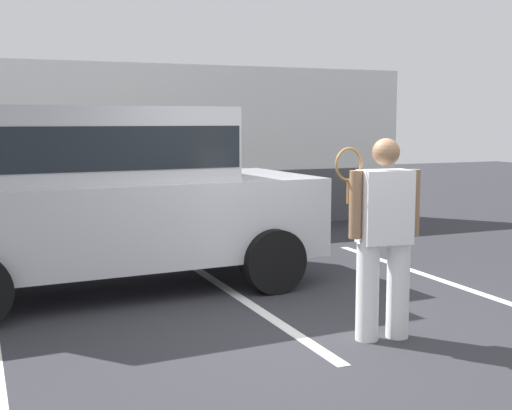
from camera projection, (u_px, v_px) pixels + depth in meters
The scene contains 7 objects.
ground_plane at pixel (309, 339), 5.99m from camera, with size 40.00×40.00×0.00m, color #2D2D33.
parking_stripe_1 at pixel (242, 299), 7.34m from camera, with size 0.12×4.40×0.01m, color silver.
parking_stripe_2 at pixel (435, 278), 8.31m from camera, with size 0.12×4.40×0.01m, color silver.
house_frontage at pixel (140, 154), 11.64m from camera, with size 10.12×0.40×2.86m.
parked_suv at pixel (102, 189), 7.59m from camera, with size 4.71×2.40×2.05m.
tennis_player_man at pixel (384, 236), 5.90m from camera, with size 0.78×0.33×1.76m.
potted_plant_by_porch at pixel (309, 207), 12.09m from camera, with size 0.53×0.53×0.70m.
Camera 1 is at (-2.66, -5.17, 1.91)m, focal length 48.00 mm.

